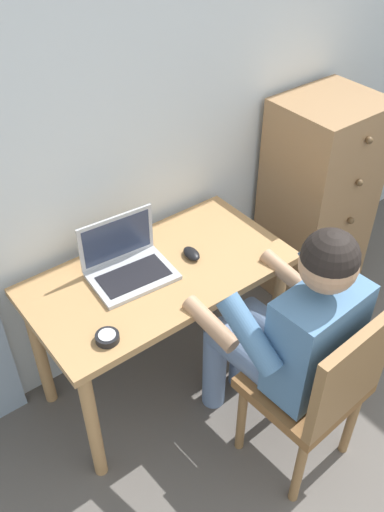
{
  "coord_description": "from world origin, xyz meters",
  "views": [
    {
      "loc": [
        -1.33,
        0.36,
        2.26
      ],
      "look_at": [
        -0.26,
        1.73,
        0.82
      ],
      "focal_mm": 38.75,
      "sensor_mm": 36.0,
      "label": 1
    }
  ],
  "objects_px": {
    "person_seated": "(289,328)",
    "laptop": "(127,263)",
    "desk": "(160,291)",
    "chair": "(319,387)",
    "dresser": "(317,201)",
    "desk_clock": "(107,337)",
    "computer_mouse": "(191,254)"
  },
  "relations": [
    {
      "from": "person_seated",
      "to": "laptop",
      "type": "bearing_deg",
      "value": 117.62
    },
    {
      "from": "desk",
      "to": "chair",
      "type": "bearing_deg",
      "value": -72.49
    },
    {
      "from": "desk",
      "to": "dresser",
      "type": "relative_size",
      "value": 0.98
    },
    {
      "from": "person_seated",
      "to": "dresser",
      "type": "bearing_deg",
      "value": 35.88
    },
    {
      "from": "laptop",
      "to": "desk_clock",
      "type": "xyz_separation_m",
      "value": [
        -0.26,
        -0.28,
        -0.04
      ]
    },
    {
      "from": "dresser",
      "to": "desk_clock",
      "type": "relative_size",
      "value": 12.81
    },
    {
      "from": "desk",
      "to": "laptop",
      "type": "xyz_separation_m",
      "value": [
        -0.11,
        0.08,
        0.16
      ]
    },
    {
      "from": "person_seated",
      "to": "laptop",
      "type": "xyz_separation_m",
      "value": [
        -0.33,
        0.63,
        0.08
      ]
    },
    {
      "from": "computer_mouse",
      "to": "chair",
      "type": "bearing_deg",
      "value": -77.13
    },
    {
      "from": "desk_clock",
      "to": "computer_mouse",
      "type": "bearing_deg",
      "value": 19.8
    },
    {
      "from": "dresser",
      "to": "person_seated",
      "type": "bearing_deg",
      "value": -144.12
    },
    {
      "from": "desk",
      "to": "computer_mouse",
      "type": "bearing_deg",
      "value": -1.8
    },
    {
      "from": "chair",
      "to": "desk_clock",
      "type": "distance_m",
      "value": 0.84
    },
    {
      "from": "person_seated",
      "to": "laptop",
      "type": "height_order",
      "value": "person_seated"
    },
    {
      "from": "dresser",
      "to": "person_seated",
      "type": "xyz_separation_m",
      "value": [
        -0.88,
        -0.64,
        0.11
      ]
    },
    {
      "from": "chair",
      "to": "person_seated",
      "type": "distance_m",
      "value": 0.26
    },
    {
      "from": "person_seated",
      "to": "computer_mouse",
      "type": "relative_size",
      "value": 12.18
    },
    {
      "from": "laptop",
      "to": "computer_mouse",
      "type": "distance_m",
      "value": 0.29
    },
    {
      "from": "chair",
      "to": "computer_mouse",
      "type": "bearing_deg",
      "value": 94.84
    },
    {
      "from": "dresser",
      "to": "chair",
      "type": "relative_size",
      "value": 1.28
    },
    {
      "from": "chair",
      "to": "laptop",
      "type": "bearing_deg",
      "value": 112.62
    },
    {
      "from": "computer_mouse",
      "to": "person_seated",
      "type": "bearing_deg",
      "value": -76.54
    },
    {
      "from": "desk",
      "to": "chair",
      "type": "height_order",
      "value": "chair"
    },
    {
      "from": "chair",
      "to": "desk_clock",
      "type": "relative_size",
      "value": 10.0
    },
    {
      "from": "dresser",
      "to": "person_seated",
      "type": "distance_m",
      "value": 1.1
    },
    {
      "from": "person_seated",
      "to": "chair",
      "type": "bearing_deg",
      "value": -86.94
    },
    {
      "from": "desk",
      "to": "computer_mouse",
      "type": "xyz_separation_m",
      "value": [
        0.17,
        -0.01,
        0.13
      ]
    },
    {
      "from": "desk",
      "to": "desk_clock",
      "type": "xyz_separation_m",
      "value": [
        -0.37,
        -0.2,
        0.13
      ]
    },
    {
      "from": "chair",
      "to": "desk_clock",
      "type": "bearing_deg",
      "value": 138.43
    },
    {
      "from": "desk",
      "to": "laptop",
      "type": "height_order",
      "value": "laptop"
    },
    {
      "from": "dresser",
      "to": "desk",
      "type": "bearing_deg",
      "value": -175.42
    },
    {
      "from": "dresser",
      "to": "desk_clock",
      "type": "height_order",
      "value": "dresser"
    }
  ]
}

